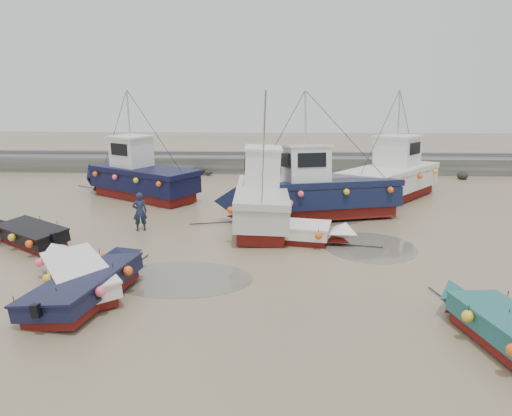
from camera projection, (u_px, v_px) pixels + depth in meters
The scene contains 16 objects.
ground at pixel (249, 271), 17.52m from camera, with size 120.00×120.00×0.00m, color #93825E.
seawall at pixel (267, 164), 38.75m from camera, with size 60.00×4.92×1.50m.
puddle_a at pixel (181, 278), 16.85m from camera, with size 4.92×4.92×0.01m, color #615A4E.
puddle_b at pixel (370, 247), 20.26m from camera, with size 3.72×3.72×0.01m, color #615A4E.
puddle_c at pixel (13, 239), 21.39m from camera, with size 3.48×3.48×0.01m, color #615A4E.
puddle_d at pixel (317, 210), 26.50m from camera, with size 5.74×5.74×0.01m, color #615A4E.
dinghy_0 at pixel (77, 271), 16.05m from camera, with size 4.36×5.99×1.43m.
dinghy_1 at pixel (92, 281), 15.19m from camera, with size 2.83×6.65×1.43m.
dinghy_2 at pixel (498, 320), 12.57m from camera, with size 2.33×5.50×1.43m.
dinghy_4 at pixel (29, 231), 20.54m from camera, with size 5.06×3.94×1.43m.
dinghy_5 at pixel (300, 230), 20.73m from camera, with size 5.40×2.42×1.43m.
cabin_boat_0 at pixel (137, 175), 29.40m from camera, with size 9.10×6.65×6.22m.
cabin_boat_1 at pixel (261, 196), 23.44m from camera, with size 2.87×9.90×6.22m.
cabin_boat_2 at pixel (314, 192), 24.51m from camera, with size 10.35×4.75×6.22m.
cabin_boat_3 at pixel (394, 175), 29.45m from camera, with size 7.68×9.31×6.22m.
person at pixel (141, 231), 22.64m from camera, with size 0.64×0.42×1.77m, color #1B243B.
Camera 1 is at (1.06, -16.51, 6.18)m, focal length 35.00 mm.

